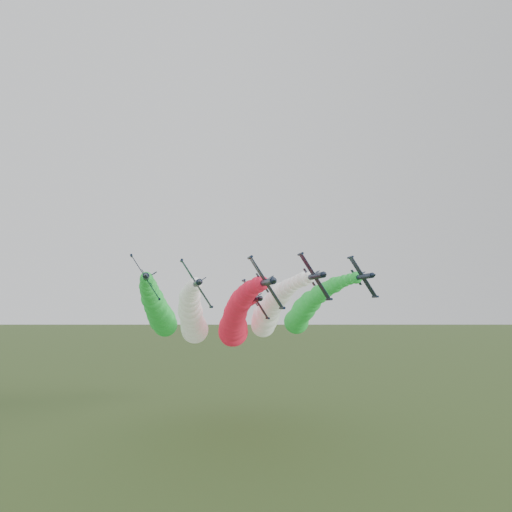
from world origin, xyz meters
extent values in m
plane|color=#4A5E29|center=(0.00, 0.00, 0.00)|extent=(3000.00, 3000.00, 0.00)
cylinder|color=black|center=(-2.14, -15.65, 36.46)|extent=(1.43, 8.44, 1.43)
cone|color=black|center=(-2.14, -20.62, 36.46)|extent=(1.30, 1.69, 1.30)
cone|color=black|center=(-2.14, -11.06, 36.46)|extent=(1.30, 0.84, 1.30)
ellipsoid|color=black|center=(-1.82, -17.52, 36.67)|extent=(0.89, 1.76, 0.95)
cube|color=black|center=(-2.25, -15.84, 36.38)|extent=(5.02, 1.78, 7.60)
cylinder|color=black|center=(-4.72, -15.84, 40.15)|extent=(0.57, 2.44, 0.57)
cylinder|color=black|center=(0.21, -15.84, 32.62)|extent=(0.57, 2.44, 0.57)
cube|color=black|center=(-1.23, -12.09, 37.05)|extent=(1.88, 1.41, 1.29)
cube|color=black|center=(-2.02, -12.09, 36.54)|extent=(2.03, 1.03, 3.03)
sphere|color=red|center=(-2.14, -12.37, 36.46)|extent=(2.29, 2.29, 2.29)
sphere|color=red|center=(-2.12, -9.22, 36.37)|extent=(2.73, 2.73, 2.73)
sphere|color=red|center=(-2.08, -6.07, 36.18)|extent=(2.57, 2.57, 2.57)
sphere|color=red|center=(-2.01, -2.92, 35.93)|extent=(3.18, 3.18, 3.18)
sphere|color=red|center=(-1.92, 0.23, 35.61)|extent=(3.40, 3.40, 3.40)
sphere|color=red|center=(-1.79, 3.38, 35.25)|extent=(3.73, 3.73, 3.73)
sphere|color=red|center=(-1.64, 6.53, 34.84)|extent=(3.56, 3.56, 3.56)
sphere|color=red|center=(-1.46, 9.68, 34.39)|extent=(4.37, 4.37, 4.37)
sphere|color=red|center=(-1.26, 12.83, 33.90)|extent=(4.54, 4.54, 4.54)
sphere|color=red|center=(-1.02, 15.98, 33.36)|extent=(4.58, 4.58, 4.58)
sphere|color=red|center=(-0.76, 19.13, 32.80)|extent=(4.93, 4.93, 4.93)
sphere|color=red|center=(-0.47, 22.28, 32.19)|extent=(4.78, 4.78, 4.78)
sphere|color=red|center=(-0.15, 25.43, 31.55)|extent=(5.47, 5.47, 5.47)
sphere|color=red|center=(0.19, 28.58, 30.88)|extent=(5.52, 5.52, 5.52)
sphere|color=red|center=(0.56, 31.73, 30.18)|extent=(5.57, 5.57, 5.57)
sphere|color=red|center=(0.96, 34.87, 29.45)|extent=(6.09, 6.09, 6.09)
sphere|color=red|center=(1.39, 38.02, 28.69)|extent=(6.61, 6.61, 6.61)
sphere|color=red|center=(1.84, 41.17, 27.89)|extent=(7.48, 7.48, 7.48)
sphere|color=red|center=(2.32, 44.32, 27.07)|extent=(6.69, 6.69, 6.69)
sphere|color=red|center=(2.83, 47.47, 26.23)|extent=(8.15, 8.15, 8.15)
cylinder|color=black|center=(-11.80, -6.77, 36.64)|extent=(1.43, 8.44, 1.43)
cone|color=black|center=(-11.80, -11.73, 36.64)|extent=(1.30, 1.69, 1.30)
cone|color=black|center=(-11.80, -2.17, 36.64)|extent=(1.30, 0.84, 1.30)
ellipsoid|color=black|center=(-11.49, -8.64, 36.85)|extent=(0.89, 1.76, 0.95)
cube|color=black|center=(-11.92, -6.95, 36.57)|extent=(5.02, 1.78, 7.60)
cylinder|color=black|center=(-14.38, -6.95, 40.34)|extent=(0.57, 2.44, 0.57)
cylinder|color=black|center=(-9.46, -6.95, 32.80)|extent=(0.57, 2.44, 0.57)
cube|color=black|center=(-10.90, -3.20, 37.23)|extent=(1.88, 1.41, 1.29)
cube|color=black|center=(-11.69, -3.20, 36.72)|extent=(2.03, 1.03, 3.03)
sphere|color=white|center=(-11.80, -3.48, 36.64)|extent=(2.37, 2.37, 2.37)
sphere|color=white|center=(-11.79, -0.33, 36.55)|extent=(2.41, 2.41, 2.41)
sphere|color=white|center=(-11.75, 2.81, 36.37)|extent=(2.72, 2.72, 2.72)
sphere|color=white|center=(-11.68, 5.96, 36.11)|extent=(2.91, 2.91, 2.91)
sphere|color=white|center=(-11.58, 9.11, 35.80)|extent=(3.35, 3.35, 3.35)
sphere|color=white|center=(-11.46, 12.26, 35.44)|extent=(3.46, 3.46, 3.46)
sphere|color=white|center=(-11.31, 15.41, 35.03)|extent=(4.48, 4.48, 4.48)
sphere|color=white|center=(-11.13, 18.56, 34.57)|extent=(3.73, 3.73, 3.73)
sphere|color=white|center=(-10.92, 21.71, 34.08)|extent=(4.72, 4.72, 4.72)
sphere|color=white|center=(-10.69, 24.86, 33.55)|extent=(4.11, 4.11, 4.11)
sphere|color=white|center=(-10.43, 28.01, 32.98)|extent=(5.35, 5.35, 5.35)
sphere|color=white|center=(-10.14, 31.16, 32.38)|extent=(4.77, 4.77, 4.77)
sphere|color=white|center=(-9.82, 34.31, 31.74)|extent=(6.09, 6.09, 6.09)
sphere|color=white|center=(-9.48, 37.46, 31.07)|extent=(5.22, 5.22, 5.22)
sphere|color=white|center=(-9.10, 40.61, 30.37)|extent=(5.75, 5.75, 5.75)
sphere|color=white|center=(-8.70, 43.76, 29.63)|extent=(6.20, 6.20, 6.20)
sphere|color=white|center=(-8.28, 46.91, 28.87)|extent=(6.08, 6.08, 6.08)
sphere|color=white|center=(-7.82, 50.06, 28.08)|extent=(6.99, 6.99, 6.99)
sphere|color=white|center=(-7.34, 53.21, 27.26)|extent=(7.50, 7.50, 7.50)
sphere|color=white|center=(-6.83, 56.36, 26.41)|extent=(7.71, 7.71, 7.71)
cylinder|color=black|center=(7.80, -8.72, 37.92)|extent=(1.43, 8.44, 1.43)
cone|color=black|center=(7.80, -13.69, 37.92)|extent=(1.30, 1.69, 1.30)
cone|color=black|center=(7.80, -4.13, 37.92)|extent=(1.30, 0.84, 1.30)
ellipsoid|color=black|center=(8.12, -10.59, 38.13)|extent=(0.89, 1.76, 0.95)
cube|color=black|center=(7.68, -8.91, 37.84)|extent=(5.02, 1.78, 7.60)
cylinder|color=black|center=(5.22, -8.91, 41.61)|extent=(0.57, 2.44, 0.57)
cylinder|color=black|center=(10.15, -8.91, 34.08)|extent=(0.57, 2.44, 0.57)
cube|color=black|center=(8.71, -5.16, 38.51)|extent=(1.88, 1.41, 1.29)
cube|color=black|center=(7.92, -5.16, 38.00)|extent=(2.03, 1.03, 3.03)
sphere|color=white|center=(7.80, -5.44, 37.92)|extent=(2.05, 2.05, 2.05)
sphere|color=white|center=(7.82, -2.29, 37.83)|extent=(2.70, 2.70, 2.70)
sphere|color=white|center=(7.86, 0.86, 37.64)|extent=(2.60, 2.60, 2.60)
sphere|color=white|center=(7.93, 4.01, 37.39)|extent=(2.69, 2.69, 2.69)
sphere|color=white|center=(8.02, 7.16, 37.08)|extent=(3.02, 3.02, 3.02)
sphere|color=white|center=(8.15, 10.31, 36.71)|extent=(3.54, 3.54, 3.54)
sphere|color=white|center=(8.30, 13.46, 36.30)|extent=(3.56, 3.56, 3.56)
sphere|color=white|center=(8.48, 16.61, 35.85)|extent=(4.69, 4.69, 4.69)
sphere|color=white|center=(8.68, 19.76, 35.36)|extent=(4.85, 4.85, 4.85)
sphere|color=white|center=(8.92, 22.91, 34.82)|extent=(4.95, 4.95, 4.95)
sphere|color=white|center=(9.18, 26.06, 34.26)|extent=(4.70, 4.70, 4.70)
sphere|color=white|center=(9.47, 29.21, 33.65)|extent=(5.33, 5.33, 5.33)
sphere|color=white|center=(9.79, 32.36, 33.02)|extent=(5.29, 5.29, 5.29)
sphere|color=white|center=(10.13, 35.51, 32.34)|extent=(6.03, 6.03, 6.03)
sphere|color=white|center=(10.50, 38.66, 31.64)|extent=(5.65, 5.65, 5.65)
sphere|color=white|center=(10.90, 41.81, 30.91)|extent=(7.15, 7.15, 7.15)
sphere|color=white|center=(11.33, 44.95, 30.15)|extent=(6.77, 6.77, 6.77)
sphere|color=white|center=(11.78, 48.10, 29.36)|extent=(7.33, 7.33, 7.33)
sphere|color=white|center=(12.26, 51.25, 28.53)|extent=(7.05, 7.05, 7.05)
sphere|color=white|center=(12.77, 54.40, 27.69)|extent=(6.99, 6.99, 6.99)
cylinder|color=black|center=(-20.06, 0.39, 38.00)|extent=(1.43, 8.44, 1.43)
cone|color=black|center=(-20.06, -4.58, 38.00)|extent=(1.30, 1.69, 1.30)
cone|color=black|center=(-20.06, 4.99, 38.00)|extent=(1.30, 0.84, 1.30)
ellipsoid|color=black|center=(-19.75, -1.48, 38.20)|extent=(0.89, 1.76, 0.95)
cube|color=black|center=(-20.18, 0.20, 37.92)|extent=(5.02, 1.78, 7.60)
cylinder|color=black|center=(-22.64, 0.20, 41.69)|extent=(0.57, 2.44, 0.57)
cylinder|color=black|center=(-17.72, 0.20, 34.15)|extent=(0.57, 2.44, 0.57)
cube|color=black|center=(-19.16, 3.96, 38.59)|extent=(1.88, 1.41, 1.29)
cube|color=black|center=(-19.95, 3.96, 38.07)|extent=(2.03, 1.03, 3.03)
sphere|color=green|center=(-20.06, 3.67, 38.00)|extent=(2.32, 2.32, 2.32)
sphere|color=green|center=(-20.05, 6.82, 37.90)|extent=(2.60, 2.60, 2.60)
sphere|color=green|center=(-20.01, 9.97, 37.72)|extent=(2.35, 2.35, 2.35)
sphere|color=green|center=(-19.94, 13.12, 37.46)|extent=(2.93, 2.93, 2.93)
sphere|color=green|center=(-19.84, 16.27, 37.15)|extent=(3.70, 3.70, 3.70)
sphere|color=green|center=(-19.72, 19.42, 36.79)|extent=(3.28, 3.28, 3.28)
sphere|color=green|center=(-19.57, 22.57, 36.38)|extent=(4.19, 4.19, 4.19)
sphere|color=green|center=(-19.39, 25.72, 35.92)|extent=(3.97, 3.97, 3.97)
sphere|color=green|center=(-19.18, 28.87, 35.43)|extent=(4.07, 4.07, 4.07)
sphere|color=green|center=(-18.95, 32.02, 34.90)|extent=(5.35, 5.35, 5.35)
sphere|color=green|center=(-18.69, 35.17, 34.33)|extent=(4.66, 4.66, 4.66)
sphere|color=green|center=(-18.40, 38.32, 33.73)|extent=(5.01, 5.01, 5.01)
sphere|color=green|center=(-18.08, 41.47, 33.09)|extent=(5.94, 5.94, 5.94)
sphere|color=green|center=(-17.74, 44.62, 32.42)|extent=(5.50, 5.50, 5.50)
sphere|color=green|center=(-17.36, 47.77, 31.72)|extent=(6.44, 6.44, 6.44)
sphere|color=green|center=(-16.96, 50.92, 30.98)|extent=(6.92, 6.92, 6.92)
sphere|color=green|center=(-16.54, 54.07, 30.22)|extent=(6.68, 6.68, 6.68)
sphere|color=green|center=(-16.08, 57.22, 29.43)|extent=(7.60, 7.60, 7.60)
sphere|color=green|center=(-15.60, 60.37, 28.61)|extent=(7.00, 7.00, 7.00)
sphere|color=green|center=(-15.09, 63.51, 27.76)|extent=(7.22, 7.22, 7.22)
cylinder|color=black|center=(20.75, 1.16, 38.64)|extent=(1.43, 8.44, 1.43)
cone|color=black|center=(20.75, -3.81, 38.64)|extent=(1.30, 1.69, 1.30)
cone|color=black|center=(20.75, 5.75, 38.64)|extent=(1.30, 0.84, 1.30)
ellipsoid|color=black|center=(21.06, -0.71, 38.84)|extent=(0.89, 1.76, 0.95)
cube|color=black|center=(20.63, 0.97, 38.56)|extent=(5.02, 1.78, 7.60)
cylinder|color=black|center=(18.17, 0.97, 42.33)|extent=(0.57, 2.44, 0.57)
cylinder|color=black|center=(23.09, 0.97, 34.79)|extent=(0.57, 2.44, 0.57)
cube|color=black|center=(21.65, 4.72, 39.23)|extent=(1.88, 1.41, 1.29)
cube|color=black|center=(20.86, 4.72, 38.71)|extent=(2.03, 1.03, 3.03)
sphere|color=green|center=(20.75, 4.44, 38.64)|extent=(2.45, 2.45, 2.45)
sphere|color=green|center=(20.76, 7.59, 38.54)|extent=(2.37, 2.37, 2.37)
sphere|color=green|center=(20.80, 10.74, 38.36)|extent=(2.60, 2.60, 2.60)
sphere|color=green|center=(20.87, 13.89, 38.10)|extent=(2.88, 2.88, 2.88)
sphere|color=green|center=(20.97, 17.04, 37.79)|extent=(3.58, 3.58, 3.58)
sphere|color=green|center=(21.09, 20.19, 37.43)|extent=(3.44, 3.44, 3.44)
sphere|color=green|center=(21.24, 23.34, 37.02)|extent=(3.77, 3.77, 3.77)
sphere|color=green|center=(21.42, 26.49, 36.57)|extent=(4.15, 4.15, 4.15)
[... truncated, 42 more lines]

